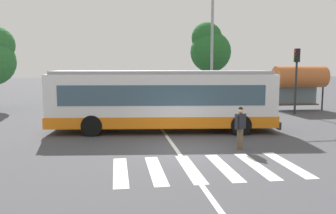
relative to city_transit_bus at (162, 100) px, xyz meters
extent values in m
plane|color=#47474C|center=(0.37, -3.95, -1.59)|extent=(160.00, 160.00, 0.00)
cylinder|color=black|center=(3.85, 0.74, -1.09)|extent=(1.03, 0.41, 1.00)
cylinder|color=black|center=(3.59, -1.60, -1.09)|extent=(1.03, 0.41, 1.00)
cylinder|color=black|center=(-3.18, 1.55, -1.09)|extent=(1.03, 0.41, 1.00)
cylinder|color=black|center=(-3.45, -0.78, -1.09)|extent=(1.03, 0.41, 1.00)
cube|color=white|center=(-0.02, 0.00, 0.04)|extent=(11.28, 3.80, 2.55)
cube|color=orange|center=(-0.02, 0.00, -0.96)|extent=(11.39, 3.84, 0.55)
cube|color=#3D5666|center=(-0.02, 0.00, 0.34)|extent=(9.97, 3.70, 0.96)
cube|color=#3D5666|center=(5.48, -0.63, 0.24)|extent=(0.30, 2.23, 1.63)
cube|color=black|center=(5.48, -0.63, 1.13)|extent=(0.28, 1.93, 0.28)
cube|color=#99999E|center=(-0.02, 0.00, 1.39)|extent=(10.82, 3.55, 0.16)
cube|color=#28282B|center=(5.59, -0.65, -1.16)|extent=(0.41, 2.55, 0.36)
cylinder|color=brown|center=(2.51, -4.29, -1.16)|extent=(0.16, 0.16, 0.85)
cylinder|color=brown|center=(2.57, -4.38, -1.16)|extent=(0.16, 0.16, 0.85)
cube|color=#232328|center=(2.54, -4.34, -0.44)|extent=(0.48, 0.44, 0.60)
cylinder|color=#232328|center=(2.35, -4.48, -0.47)|extent=(0.10, 0.10, 0.55)
cylinder|color=#232328|center=(2.74, -4.20, -0.47)|extent=(0.10, 0.10, 0.55)
sphere|color=tan|center=(2.54, -4.34, -0.03)|extent=(0.22, 0.22, 0.22)
sphere|color=black|center=(2.54, -4.34, 0.04)|extent=(0.19, 0.19, 0.19)
cylinder|color=black|center=(-2.57, 12.09, -1.27)|extent=(0.22, 0.65, 0.64)
cylinder|color=black|center=(-0.90, 12.04, -1.27)|extent=(0.22, 0.65, 0.64)
cylinder|color=black|center=(-2.65, 9.30, -1.27)|extent=(0.22, 0.65, 0.64)
cylinder|color=black|center=(-0.98, 9.25, -1.27)|extent=(0.22, 0.65, 0.64)
cube|color=black|center=(-1.77, 10.67, -0.95)|extent=(1.95, 4.55, 0.52)
cube|color=#3D5666|center=(-1.78, 10.58, -0.47)|extent=(1.66, 2.21, 0.44)
cube|color=black|center=(-1.78, 10.58, -0.28)|extent=(1.59, 2.02, 0.09)
cylinder|color=black|center=(0.28, 11.79, -1.27)|extent=(0.25, 0.65, 0.64)
cylinder|color=black|center=(1.95, 11.65, -1.27)|extent=(0.25, 0.65, 0.64)
cylinder|color=black|center=(0.04, 9.01, -1.27)|extent=(0.25, 0.65, 0.64)
cylinder|color=black|center=(1.71, 8.87, -1.27)|extent=(0.25, 0.65, 0.64)
cube|color=#B7BABF|center=(0.99, 10.33, -0.95)|extent=(2.19, 4.64, 0.52)
cube|color=#3D5666|center=(0.99, 10.24, -0.47)|extent=(1.78, 2.29, 0.44)
cube|color=#B7BABF|center=(0.99, 10.24, -0.28)|extent=(1.69, 2.10, 0.09)
cylinder|color=black|center=(2.93, 11.39, -1.27)|extent=(0.23, 0.65, 0.64)
cylinder|color=black|center=(4.60, 11.31, -1.27)|extent=(0.23, 0.65, 0.64)
cylinder|color=black|center=(2.79, 8.61, -1.27)|extent=(0.23, 0.65, 0.64)
cylinder|color=black|center=(4.47, 8.53, -1.27)|extent=(0.23, 0.65, 0.64)
cube|color=#196B70|center=(3.70, 9.96, -0.95)|extent=(2.03, 4.58, 0.52)
cube|color=#3D5666|center=(3.69, 9.87, -0.47)|extent=(1.70, 2.23, 0.44)
cube|color=#196B70|center=(3.69, 9.87, -0.28)|extent=(1.62, 2.05, 0.09)
cylinder|color=black|center=(5.55, 12.09, -1.27)|extent=(0.21, 0.64, 0.64)
cylinder|color=black|center=(7.23, 12.06, -1.27)|extent=(0.21, 0.64, 0.64)
cylinder|color=black|center=(5.49, 9.30, -1.27)|extent=(0.21, 0.64, 0.64)
cylinder|color=black|center=(7.16, 9.27, -1.27)|extent=(0.21, 0.64, 0.64)
cube|color=#AD1E1E|center=(6.36, 10.68, -0.95)|extent=(1.92, 4.54, 0.52)
cube|color=#3D5666|center=(6.36, 10.59, -0.47)|extent=(1.65, 2.20, 0.44)
cube|color=#AD1E1E|center=(6.36, 10.59, -0.28)|extent=(1.57, 2.01, 0.09)
cylinder|color=#28282B|center=(9.79, 4.75, 0.18)|extent=(0.14, 0.14, 3.53)
cube|color=black|center=(9.79, 4.75, 2.39)|extent=(0.28, 0.32, 0.90)
cylinder|color=red|center=(9.62, 4.75, 2.66)|extent=(0.04, 0.20, 0.20)
cylinder|color=#463707|center=(9.62, 4.75, 2.36)|extent=(0.04, 0.20, 0.20)
cylinder|color=#093B10|center=(9.62, 4.75, 2.06)|extent=(0.04, 0.20, 0.20)
cylinder|color=#28282B|center=(9.11, 6.37, -0.44)|extent=(0.12, 0.12, 2.30)
cylinder|color=#28282B|center=(12.83, 6.37, -0.44)|extent=(0.12, 0.12, 2.30)
cube|color=slate|center=(10.97, 7.07, -0.32)|extent=(3.58, 0.04, 1.93)
cylinder|color=#BC602D|center=(10.97, 6.37, 0.89)|extent=(3.80, 1.54, 1.54)
cube|color=#4C3823|center=(10.97, 6.37, -1.14)|extent=(2.98, 0.36, 0.08)
cylinder|color=#939399|center=(4.65, 7.51, 3.10)|extent=(0.20, 0.20, 9.38)
cylinder|color=brown|center=(7.20, 17.08, 0.02)|extent=(0.36, 0.36, 3.21)
sphere|color=#236028|center=(7.20, 17.08, 3.05)|extent=(4.09, 4.09, 4.09)
sphere|color=#236028|center=(6.85, 17.38, 4.48)|extent=(3.07, 3.07, 3.07)
cube|color=silver|center=(-2.20, -6.54, -1.58)|extent=(0.45, 3.14, 0.01)
cube|color=silver|center=(-1.07, -6.54, -1.58)|extent=(0.45, 3.14, 0.01)
cube|color=silver|center=(0.06, -6.54, -1.58)|extent=(0.45, 3.14, 0.01)
cube|color=silver|center=(1.18, -6.54, -1.58)|extent=(0.45, 3.14, 0.01)
cube|color=silver|center=(2.31, -6.54, -1.58)|extent=(0.45, 3.14, 0.01)
cube|color=silver|center=(3.43, -6.54, -1.58)|extent=(0.45, 3.14, 0.01)
cube|color=silver|center=(0.05, -1.95, -1.58)|extent=(0.16, 24.00, 0.01)
camera|label=1|loc=(-2.29, -17.31, 1.78)|focal=37.25mm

